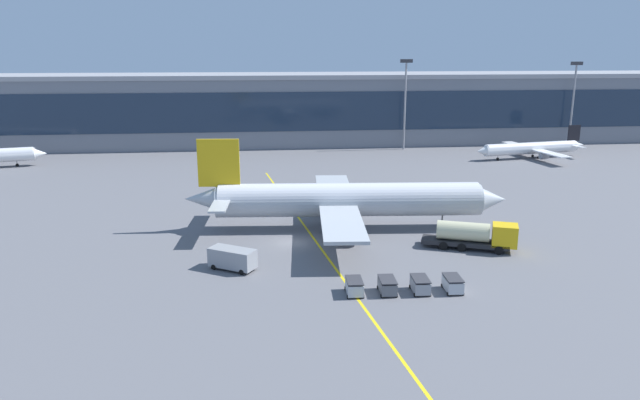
# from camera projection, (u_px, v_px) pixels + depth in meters

# --- Properties ---
(ground_plane) EXTENTS (700.00, 700.00, 0.00)m
(ground_plane) POSITION_uv_depth(u_px,v_px,m) (290.00, 242.00, 71.94)
(ground_plane) COLOR slate
(apron_lead_in_line) EXTENTS (10.22, 79.42, 0.01)m
(apron_lead_in_line) POSITION_uv_depth(u_px,v_px,m) (312.00, 237.00, 74.17)
(apron_lead_in_line) COLOR yellow
(apron_lead_in_line) RESTS_ON ground_plane
(terminal_building) EXTENTS (206.18, 19.86, 16.88)m
(terminal_building) POSITION_uv_depth(u_px,v_px,m) (332.00, 108.00, 145.80)
(terminal_building) COLOR slate
(terminal_building) RESTS_ON ground_plane
(main_airliner) EXTENTS (41.72, 32.94, 11.88)m
(main_airliner) POSITION_uv_depth(u_px,v_px,m) (347.00, 200.00, 76.41)
(main_airliner) COLOR #B2B7BC
(main_airliner) RESTS_ON ground_plane
(fuel_tanker) EXTENTS (10.97, 6.26, 3.25)m
(fuel_tanker) POSITION_uv_depth(u_px,v_px,m) (476.00, 235.00, 69.08)
(fuel_tanker) COLOR #232326
(fuel_tanker) RESTS_ON ground_plane
(crew_van) EXTENTS (5.36, 4.41, 2.30)m
(crew_van) POSITION_uv_depth(u_px,v_px,m) (233.00, 258.00, 62.86)
(crew_van) COLOR gray
(crew_van) RESTS_ON ground_plane
(baggage_cart_0) EXTENTS (1.71, 2.71, 1.48)m
(baggage_cart_0) POSITION_uv_depth(u_px,v_px,m) (354.00, 286.00, 56.69)
(baggage_cart_0) COLOR #B2B7BC
(baggage_cart_0) RESTS_ON ground_plane
(baggage_cart_1) EXTENTS (1.71, 2.71, 1.48)m
(baggage_cart_1) POSITION_uv_depth(u_px,v_px,m) (387.00, 286.00, 56.91)
(baggage_cart_1) COLOR #595B60
(baggage_cart_1) RESTS_ON ground_plane
(baggage_cart_2) EXTENTS (1.71, 2.71, 1.48)m
(baggage_cart_2) POSITION_uv_depth(u_px,v_px,m) (420.00, 285.00, 57.12)
(baggage_cart_2) COLOR gray
(baggage_cart_2) RESTS_ON ground_plane
(baggage_cart_3) EXTENTS (1.71, 2.71, 1.48)m
(baggage_cart_3) POSITION_uv_depth(u_px,v_px,m) (453.00, 284.00, 57.34)
(baggage_cart_3) COLOR #B2B7BC
(baggage_cart_3) RESTS_ON ground_plane
(commuter_jet_far) EXTENTS (26.24, 20.94, 6.75)m
(commuter_jet_far) POSITION_uv_depth(u_px,v_px,m) (532.00, 148.00, 126.20)
(commuter_jet_far) COLOR white
(commuter_jet_far) RESTS_ON ground_plane
(apron_light_mast_1) EXTENTS (2.80, 0.50, 19.81)m
(apron_light_mast_1) POSITION_uv_depth(u_px,v_px,m) (573.00, 96.00, 139.29)
(apron_light_mast_1) COLOR gray
(apron_light_mast_1) RESTS_ON ground_plane
(apron_light_mast_2) EXTENTS (2.80, 0.50, 20.44)m
(apron_light_mast_2) POSITION_uv_depth(u_px,v_px,m) (405.00, 96.00, 134.97)
(apron_light_mast_2) COLOR gray
(apron_light_mast_2) RESTS_ON ground_plane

